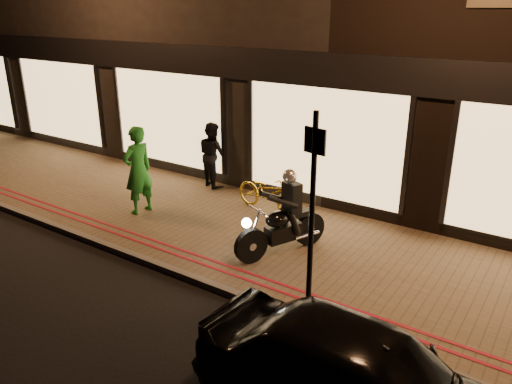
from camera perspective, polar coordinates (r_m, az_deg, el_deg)
ground at (r=8.39m, az=-5.41°, el=-11.09°), size 90.00×90.00×0.00m
sidewalk at (r=9.78m, az=2.02°, el=-5.72°), size 50.00×4.00×0.12m
kerb_stone at (r=8.39m, az=-5.21°, el=-10.60°), size 50.00×0.14×0.12m
red_kerb_lines at (r=8.69m, az=-3.12°, el=-8.85°), size 50.00×0.26×0.01m
building_row at (r=15.16m, az=17.29°, el=19.18°), size 48.00×10.11×8.50m
motorcycle at (r=9.00m, az=3.14°, el=-3.41°), size 0.92×1.83×1.59m
sign_post at (r=6.91m, az=6.44°, el=-1.60°), size 0.35×0.10×3.00m
bicycle_gold at (r=10.87m, az=1.39°, el=-0.06°), size 1.74×0.80×0.88m
person_green at (r=10.96m, az=-13.34°, el=2.44°), size 0.55×0.75×1.92m
person_dark at (r=12.40m, az=-4.98°, el=4.29°), size 0.96×0.86×1.62m
parked_car at (r=5.73m, az=12.23°, el=-20.64°), size 3.90×1.68×1.31m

